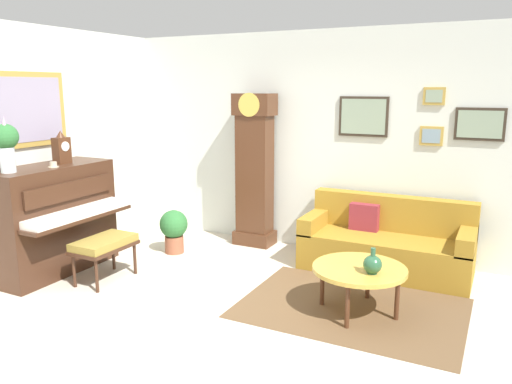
{
  "coord_description": "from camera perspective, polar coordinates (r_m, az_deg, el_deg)",
  "views": [
    {
      "loc": [
        2.33,
        -3.71,
        2.1
      ],
      "look_at": [
        -0.02,
        0.97,
        1.0
      ],
      "focal_mm": 35.07,
      "sensor_mm": 36.0,
      "label": 1
    }
  ],
  "objects": [
    {
      "name": "wall_back",
      "position": [
        6.57,
        5.95,
        5.74
      ],
      "size": [
        5.3,
        0.13,
        2.8
      ],
      "color": "silver",
      "rests_on": "ground_plane"
    },
    {
      "name": "potted_plant",
      "position": [
        6.51,
        -9.36,
        -4.12
      ],
      "size": [
        0.36,
        0.36,
        0.56
      ],
      "color": "#935138",
      "rests_on": "ground_plane"
    },
    {
      "name": "area_rug",
      "position": [
        5.06,
        10.81,
        -12.84
      ],
      "size": [
        2.1,
        1.5,
        0.01
      ],
      "primitive_type": "cube",
      "color": "brown",
      "rests_on": "ground_plane"
    },
    {
      "name": "coffee_table",
      "position": [
        4.83,
        11.71,
        -8.73
      ],
      "size": [
        0.88,
        0.88,
        0.45
      ],
      "color": "gold",
      "rests_on": "ground_plane"
    },
    {
      "name": "wall_left",
      "position": [
        6.21,
        -26.21,
        4.29
      ],
      "size": [
        0.13,
        4.9,
        2.8
      ],
      "color": "silver",
      "rests_on": "ground_plane"
    },
    {
      "name": "teacup",
      "position": [
        5.93,
        -22.11,
        2.87
      ],
      "size": [
        0.12,
        0.12,
        0.06
      ],
      "color": "beige",
      "rests_on": "piano"
    },
    {
      "name": "green_jug",
      "position": [
        4.66,
        13.15,
        -8.03
      ],
      "size": [
        0.17,
        0.17,
        0.24
      ],
      "color": "#234C33",
      "rests_on": "coffee_table"
    },
    {
      "name": "mantel_clock",
      "position": [
        6.17,
        -21.29,
        4.63
      ],
      "size": [
        0.13,
        0.18,
        0.38
      ],
      "color": "#4C2B19",
      "rests_on": "piano"
    },
    {
      "name": "piano",
      "position": [
        6.18,
        -22.12,
        -2.82
      ],
      "size": [
        0.87,
        1.44,
        1.24
      ],
      "color": "#3D2316",
      "rests_on": "ground_plane"
    },
    {
      "name": "piano_bench",
      "position": [
        5.74,
        -16.92,
        -5.81
      ],
      "size": [
        0.42,
        0.7,
        0.48
      ],
      "color": "#3D2316",
      "rests_on": "ground_plane"
    },
    {
      "name": "ground_plane",
      "position": [
        4.88,
        -5.06,
        -14.31
      ],
      "size": [
        6.4,
        6.0,
        0.1
      ],
      "primitive_type": "cube",
      "color": "beige"
    },
    {
      "name": "grandfather_clock",
      "position": [
        6.65,
        -0.16,
        2.05
      ],
      "size": [
        0.52,
        0.34,
        2.03
      ],
      "color": "#4C2B19",
      "rests_on": "ground_plane"
    },
    {
      "name": "flower_vase",
      "position": [
        5.71,
        -26.63,
        5.11
      ],
      "size": [
        0.26,
        0.26,
        0.58
      ],
      "color": "silver",
      "rests_on": "piano"
    },
    {
      "name": "couch",
      "position": [
        6.04,
        14.64,
        -5.73
      ],
      "size": [
        1.9,
        0.8,
        0.84
      ],
      "color": "olive",
      "rests_on": "ground_plane"
    }
  ]
}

